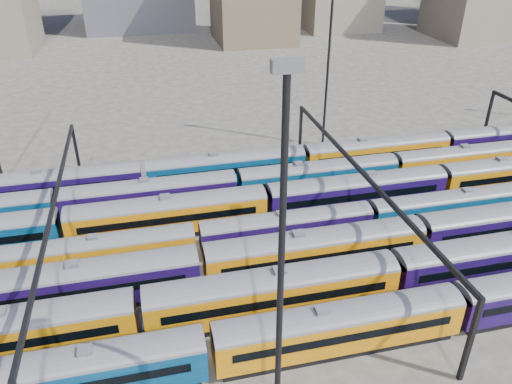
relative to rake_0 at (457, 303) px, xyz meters
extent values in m
plane|color=#3F3A35|center=(-12.44, 15.00, -2.67)|extent=(500.00, 500.00, 0.00)
cube|color=#052E4F|center=(-31.12, 0.00, -0.51)|extent=(20.15, 2.92, 2.92)
cylinder|color=#4C4C51|center=(-31.12, 0.00, 0.96)|extent=(20.15, 2.92, 2.92)
cube|color=black|center=(-31.12, 1.48, -0.15)|extent=(17.73, 0.06, 0.76)
cube|color=slate|center=(-31.12, 0.00, 1.73)|extent=(1.01, 0.91, 0.35)
cube|color=black|center=(-10.37, 0.00, -2.32)|extent=(19.14, 2.48, 0.71)
cube|color=#AF6507|center=(-10.37, 0.00, -0.51)|extent=(20.15, 2.92, 2.92)
cylinder|color=#4C4C51|center=(-10.37, 0.00, 0.96)|extent=(20.15, 2.92, 2.92)
cube|color=black|center=(-10.37, -1.48, -0.15)|extent=(17.73, 0.06, 0.76)
cube|color=black|center=(-10.37, 1.48, -0.15)|extent=(17.73, 0.06, 0.76)
cube|color=slate|center=(-10.37, 0.00, 1.73)|extent=(1.01, 0.91, 0.35)
cube|color=black|center=(-14.42, 5.00, -2.29)|extent=(20.79, 2.70, 0.77)
cube|color=#AF6507|center=(-14.42, 5.00, -0.32)|extent=(21.88, 3.17, 3.17)
cylinder|color=#4C4C51|center=(-14.42, 5.00, 1.27)|extent=(21.88, 3.17, 3.17)
cube|color=black|center=(-14.42, 3.39, 0.06)|extent=(19.26, 0.06, 0.82)
cube|color=black|center=(-14.42, 6.61, 0.06)|extent=(19.26, 0.06, 0.82)
cube|color=slate|center=(-14.42, 5.00, 2.11)|extent=(1.09, 0.98, 0.38)
cube|color=black|center=(8.06, 5.00, -2.29)|extent=(20.79, 2.70, 0.77)
cube|color=#130734|center=(8.06, 5.00, -0.32)|extent=(21.88, 3.17, 3.17)
cylinder|color=#4C4C51|center=(8.06, 5.00, 1.27)|extent=(21.88, 3.17, 3.17)
cube|color=black|center=(8.06, 6.61, 0.06)|extent=(19.26, 0.06, 0.82)
cube|color=slate|center=(8.06, 5.00, 2.11)|extent=(1.09, 0.98, 0.38)
cube|color=black|center=(-31.01, 10.00, -2.29)|extent=(20.45, 2.65, 0.75)
cube|color=#130734|center=(-31.01, 10.00, -0.36)|extent=(21.53, 3.12, 3.12)
cylinder|color=#4C4C51|center=(-31.01, 10.00, 1.20)|extent=(21.53, 3.12, 3.12)
cube|color=black|center=(-31.01, 8.42, 0.02)|extent=(18.95, 0.06, 0.81)
cube|color=black|center=(-31.01, 11.58, 0.02)|extent=(18.95, 0.06, 0.81)
cube|color=slate|center=(-31.01, 10.00, 2.04)|extent=(1.08, 0.97, 0.38)
cube|color=black|center=(-8.88, 10.00, -2.29)|extent=(20.45, 2.65, 0.75)
cube|color=#AF6507|center=(-8.88, 10.00, -0.36)|extent=(21.53, 3.12, 3.12)
cylinder|color=#4C4C51|center=(-8.88, 10.00, 1.20)|extent=(21.53, 3.12, 3.12)
cube|color=black|center=(-8.88, 8.42, 0.02)|extent=(18.95, 0.06, 0.81)
cube|color=black|center=(-8.88, 11.58, 0.02)|extent=(18.95, 0.06, 0.81)
cube|color=slate|center=(-8.88, 10.00, 2.04)|extent=(1.08, 0.97, 0.38)
cube|color=black|center=(13.25, 10.00, -2.29)|extent=(20.45, 2.65, 0.75)
cube|color=black|center=(13.25, 11.58, 0.02)|extent=(18.95, 0.06, 0.81)
cube|color=black|center=(-29.09, 15.00, -2.35)|extent=(17.31, 2.25, 0.64)
cube|color=#AF6507|center=(-29.09, 15.00, -0.71)|extent=(18.22, 2.64, 2.64)
cylinder|color=#4C4C51|center=(-29.09, 15.00, 0.61)|extent=(18.22, 2.64, 2.64)
cube|color=black|center=(-29.09, 13.66, -0.40)|extent=(16.03, 0.06, 0.68)
cube|color=black|center=(-29.09, 16.34, -0.40)|extent=(16.03, 0.06, 0.68)
cube|color=slate|center=(-29.09, 15.00, 1.31)|extent=(0.91, 0.82, 0.32)
cube|color=black|center=(-10.27, 15.00, -2.35)|extent=(17.31, 2.25, 0.64)
cube|color=#130734|center=(-10.27, 15.00, -0.71)|extent=(18.22, 2.64, 2.64)
cylinder|color=#4C4C51|center=(-10.27, 15.00, 0.61)|extent=(18.22, 2.64, 2.64)
cube|color=black|center=(-10.27, 13.66, -0.40)|extent=(16.03, 0.06, 0.68)
cube|color=black|center=(-10.27, 16.34, -0.40)|extent=(16.03, 0.06, 0.68)
cube|color=slate|center=(-10.27, 15.00, 1.31)|extent=(0.91, 0.82, 0.32)
cube|color=black|center=(8.55, 15.00, -2.35)|extent=(17.31, 2.25, 0.64)
cube|color=#052E4F|center=(8.55, 15.00, -0.71)|extent=(18.22, 2.64, 2.64)
cylinder|color=#4C4C51|center=(8.55, 15.00, 0.61)|extent=(18.22, 2.64, 2.64)
cube|color=black|center=(8.55, 13.66, -0.40)|extent=(16.03, 0.06, 0.68)
cube|color=black|center=(8.55, 16.34, -0.40)|extent=(16.03, 0.06, 0.68)
cube|color=slate|center=(8.55, 15.00, 1.31)|extent=(0.91, 0.82, 0.32)
cube|color=black|center=(-22.14, 20.00, -2.30)|extent=(20.23, 2.63, 0.75)
cube|color=#AF6507|center=(-22.14, 20.00, -0.38)|extent=(21.30, 3.09, 3.09)
cylinder|color=#4C4C51|center=(-22.14, 20.00, 1.16)|extent=(21.30, 3.09, 3.09)
cube|color=black|center=(-22.14, 18.44, -0.01)|extent=(18.74, 0.06, 0.80)
cube|color=black|center=(-22.14, 21.56, -0.01)|extent=(18.74, 0.06, 0.80)
cube|color=slate|center=(-22.14, 20.00, 1.99)|extent=(1.06, 0.96, 0.37)
cube|color=black|center=(-0.24, 20.00, -2.30)|extent=(20.23, 2.63, 0.75)
cube|color=#130734|center=(-0.24, 20.00, -0.38)|extent=(21.30, 3.09, 3.09)
cylinder|color=#4C4C51|center=(-0.24, 20.00, 1.16)|extent=(21.30, 3.09, 3.09)
cube|color=black|center=(-0.24, 18.44, -0.01)|extent=(18.74, 0.06, 0.80)
cube|color=black|center=(-0.24, 21.56, -0.01)|extent=(18.74, 0.06, 0.80)
cube|color=slate|center=(-0.24, 20.00, 1.99)|extent=(1.06, 0.96, 0.37)
cube|color=black|center=(21.66, 21.56, -0.01)|extent=(18.74, 0.06, 0.80)
cube|color=black|center=(-23.85, 25.00, -2.32)|extent=(19.02, 2.47, 0.70)
cube|color=#130734|center=(-23.85, 25.00, -0.52)|extent=(20.02, 2.90, 2.90)
cylinder|color=#4C4C51|center=(-23.85, 25.00, 0.93)|extent=(20.02, 2.90, 2.90)
cube|color=black|center=(-23.85, 23.53, -0.17)|extent=(17.62, 0.06, 0.75)
cube|color=black|center=(-23.85, 26.47, -0.17)|extent=(17.62, 0.06, 0.75)
cube|color=slate|center=(-23.85, 25.00, 1.71)|extent=(1.00, 0.90, 0.35)
cube|color=black|center=(-3.23, 25.00, -2.32)|extent=(19.02, 2.47, 0.70)
cube|color=#052E4F|center=(-3.23, 25.00, -0.52)|extent=(20.02, 2.90, 2.90)
cylinder|color=#4C4C51|center=(-3.23, 25.00, 0.93)|extent=(20.02, 2.90, 2.90)
cube|color=black|center=(-3.23, 23.53, -0.17)|extent=(17.62, 0.06, 0.75)
cube|color=black|center=(-3.23, 26.47, -0.17)|extent=(17.62, 0.06, 0.75)
cube|color=slate|center=(-3.23, 25.00, 1.71)|extent=(1.00, 0.90, 0.35)
cube|color=black|center=(17.39, 25.00, -2.32)|extent=(19.02, 2.47, 0.70)
cube|color=#AF6507|center=(17.39, 25.00, -0.52)|extent=(20.02, 2.90, 2.90)
cylinder|color=#4C4C51|center=(17.39, 25.00, 0.93)|extent=(20.02, 2.90, 2.90)
cube|color=black|center=(17.39, 23.53, -0.17)|extent=(17.62, 0.06, 0.75)
cube|color=black|center=(17.39, 26.47, -0.17)|extent=(17.62, 0.06, 0.75)
cube|color=slate|center=(17.39, 25.00, 1.71)|extent=(1.00, 0.90, 0.35)
cube|color=black|center=(-34.84, 30.00, -2.32)|extent=(19.30, 2.50, 0.71)
cube|color=#130734|center=(-34.84, 30.00, -0.49)|extent=(20.32, 2.95, 2.95)
cylinder|color=#4C4C51|center=(-34.84, 30.00, 0.99)|extent=(20.32, 2.95, 2.95)
cube|color=black|center=(-34.84, 28.51, -0.13)|extent=(17.88, 0.06, 0.76)
cube|color=black|center=(-34.84, 31.49, -0.13)|extent=(17.88, 0.06, 0.76)
cube|color=slate|center=(-34.84, 30.00, 1.77)|extent=(1.02, 0.91, 0.36)
cube|color=black|center=(-13.92, 30.00, -2.32)|extent=(19.30, 2.50, 0.71)
cube|color=#052E4F|center=(-13.92, 30.00, -0.49)|extent=(20.32, 2.95, 2.95)
cylinder|color=#4C4C51|center=(-13.92, 30.00, 0.99)|extent=(20.32, 2.95, 2.95)
cube|color=black|center=(-13.92, 28.51, -0.13)|extent=(17.88, 0.06, 0.76)
cube|color=black|center=(-13.92, 31.49, -0.13)|extent=(17.88, 0.06, 0.76)
cube|color=slate|center=(-13.92, 30.00, 1.77)|extent=(1.02, 0.91, 0.36)
cube|color=black|center=(7.00, 30.00, -2.32)|extent=(19.30, 2.50, 0.71)
cube|color=#AF6507|center=(7.00, 30.00, -0.49)|extent=(20.32, 2.95, 2.95)
cylinder|color=#4C4C51|center=(7.00, 30.00, 0.99)|extent=(20.32, 2.95, 2.95)
cube|color=black|center=(7.00, 28.51, -0.13)|extent=(17.88, 0.06, 0.76)
cube|color=black|center=(7.00, 31.49, -0.13)|extent=(17.88, 0.06, 0.76)
cube|color=slate|center=(7.00, 30.00, 1.77)|extent=(1.02, 0.91, 0.36)
cube|color=black|center=(27.92, 30.00, -2.32)|extent=(19.30, 2.50, 0.71)
cube|color=#130734|center=(27.92, 30.00, -0.49)|extent=(20.32, 2.95, 2.95)
cylinder|color=#4C4C51|center=(27.92, 30.00, 0.99)|extent=(20.32, 2.95, 2.95)
cube|color=black|center=(27.92, 31.49, -0.13)|extent=(17.88, 0.06, 0.76)
cube|color=black|center=(-32.44, 35.00, 1.33)|extent=(0.35, 0.35, 8.00)
cube|color=black|center=(-32.44, 15.00, 5.13)|extent=(0.30, 40.00, 0.45)
cube|color=black|center=(-2.44, -5.00, 1.33)|extent=(0.35, 0.35, 8.00)
cube|color=black|center=(-2.44, 35.00, 1.33)|extent=(0.35, 0.35, 8.00)
cube|color=black|center=(-2.44, 15.00, 5.13)|extent=(0.30, 40.00, 0.45)
cube|color=black|center=(27.56, 35.00, 1.33)|extent=(0.35, 0.35, 8.00)
cylinder|color=black|center=(-17.44, -7.00, 9.83)|extent=(0.36, 0.36, 25.00)
cube|color=slate|center=(-17.44, -7.00, 22.63)|extent=(1.40, 0.50, 0.60)
cylinder|color=black|center=(2.56, 39.00, 9.83)|extent=(0.36, 0.36, 25.00)
camera|label=1|loc=(-23.49, -26.91, 28.14)|focal=35.00mm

